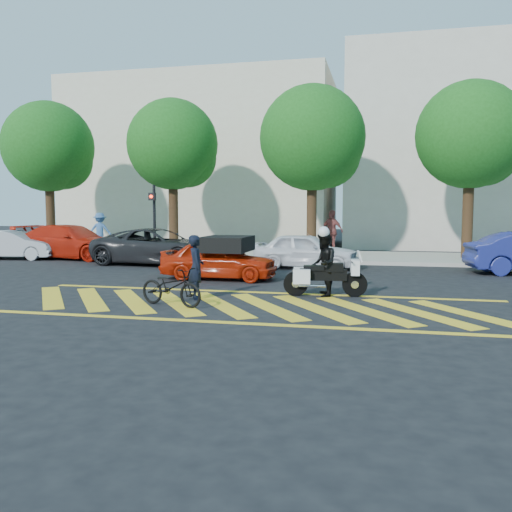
% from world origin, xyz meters
% --- Properties ---
extents(ground, '(90.00, 90.00, 0.00)m').
position_xyz_m(ground, '(0.00, 0.00, 0.00)').
color(ground, black).
rests_on(ground, ground).
extents(sidewalk, '(60.00, 5.00, 0.15)m').
position_xyz_m(sidewalk, '(0.00, 12.00, 0.07)').
color(sidewalk, '#9E998E').
rests_on(sidewalk, ground).
extents(crosswalk, '(12.33, 4.00, 0.01)m').
position_xyz_m(crosswalk, '(-0.04, 0.00, 0.00)').
color(crosswalk, yellow).
rests_on(crosswalk, ground).
extents(building_left, '(16.00, 8.00, 10.00)m').
position_xyz_m(building_left, '(-8.00, 21.00, 5.00)').
color(building_left, beige).
rests_on(building_left, ground).
extents(building_right, '(16.00, 8.00, 11.00)m').
position_xyz_m(building_right, '(9.00, 21.00, 5.50)').
color(building_right, beige).
rests_on(building_right, ground).
extents(tree_far_left, '(4.40, 4.40, 7.41)m').
position_xyz_m(tree_far_left, '(-12.87, 12.06, 5.05)').
color(tree_far_left, black).
rests_on(tree_far_left, ground).
extents(tree_left, '(4.20, 4.20, 7.26)m').
position_xyz_m(tree_left, '(-6.37, 12.06, 4.99)').
color(tree_left, black).
rests_on(tree_left, ground).
extents(tree_center, '(4.60, 4.60, 7.56)m').
position_xyz_m(tree_center, '(0.13, 12.06, 5.10)').
color(tree_center, black).
rests_on(tree_center, ground).
extents(tree_right, '(4.40, 4.40, 7.41)m').
position_xyz_m(tree_right, '(6.63, 12.06, 5.05)').
color(tree_right, black).
rests_on(tree_right, ground).
extents(signal_pole, '(0.28, 0.43, 3.20)m').
position_xyz_m(signal_pole, '(-6.50, 9.74, 1.92)').
color(signal_pole, black).
rests_on(signal_pole, ground).
extents(officer_bike, '(0.59, 0.68, 1.58)m').
position_xyz_m(officer_bike, '(-1.37, 0.54, 0.79)').
color(officer_bike, black).
rests_on(officer_bike, ground).
extents(bicycle, '(1.78, 1.07, 0.88)m').
position_xyz_m(bicycle, '(-1.63, -0.45, 0.44)').
color(bicycle, black).
rests_on(bicycle, ground).
extents(police_motorcycle, '(2.11, 0.73, 0.93)m').
position_xyz_m(police_motorcycle, '(1.63, 1.69, 0.51)').
color(police_motorcycle, black).
rests_on(police_motorcycle, ground).
extents(officer_moto, '(0.71, 0.86, 1.63)m').
position_xyz_m(officer_moto, '(1.61, 1.70, 0.82)').
color(officer_moto, black).
rests_on(officer_moto, ground).
extents(red_convertible, '(3.63, 1.48, 1.23)m').
position_xyz_m(red_convertible, '(-1.90, 4.19, 0.62)').
color(red_convertible, red).
rests_on(red_convertible, ground).
extents(parked_far_left, '(3.91, 1.76, 1.25)m').
position_xyz_m(parked_far_left, '(-12.45, 8.51, 0.62)').
color(parked_far_left, '#9D9FA4').
rests_on(parked_far_left, ground).
extents(parked_left, '(5.34, 2.72, 1.48)m').
position_xyz_m(parked_left, '(-10.15, 9.20, 0.74)').
color(parked_left, red).
rests_on(parked_left, ground).
extents(parked_mid_left, '(5.32, 2.83, 1.42)m').
position_xyz_m(parked_mid_left, '(-5.50, 7.80, 0.71)').
color(parked_mid_left, black).
rests_on(parked_mid_left, ground).
extents(parked_mid_right, '(3.95, 1.81, 1.31)m').
position_xyz_m(parked_mid_right, '(0.33, 7.80, 0.66)').
color(parked_mid_right, silver).
rests_on(parked_mid_right, ground).
extents(pedestrian_left, '(1.32, 1.00, 1.82)m').
position_xyz_m(pedestrian_left, '(-11.12, 13.44, 1.06)').
color(pedestrian_left, '#3A65A0').
rests_on(pedestrian_left, sidewalk).
extents(pedestrian_right, '(1.24, 0.94, 1.96)m').
position_xyz_m(pedestrian_right, '(0.77, 13.64, 1.13)').
color(pedestrian_right, '#994945').
rests_on(pedestrian_right, sidewalk).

